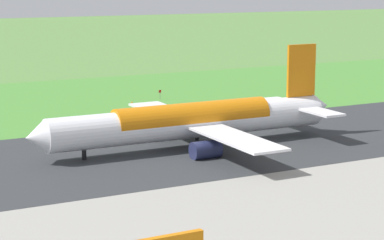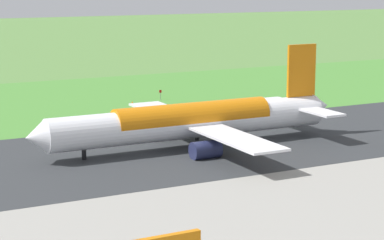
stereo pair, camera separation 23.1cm
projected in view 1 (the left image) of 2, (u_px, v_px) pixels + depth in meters
name	position (u px, v px, depth m)	size (l,w,h in m)	color
ground_plane	(202.00, 146.00, 118.42)	(800.00, 800.00, 0.00)	#547F3D
runway_asphalt	(202.00, 146.00, 118.42)	(600.00, 38.63, 0.06)	#2D3033
grass_verge_foreground	(103.00, 103.00, 158.89)	(600.00, 80.00, 0.04)	#478534
airliner_main	(194.00, 121.00, 116.90)	(53.96, 44.01, 15.88)	white
no_stopping_sign	(160.00, 94.00, 163.07)	(0.60, 0.10, 2.24)	slate
traffic_cone_orange	(132.00, 102.00, 158.73)	(0.40, 0.40, 0.55)	orange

